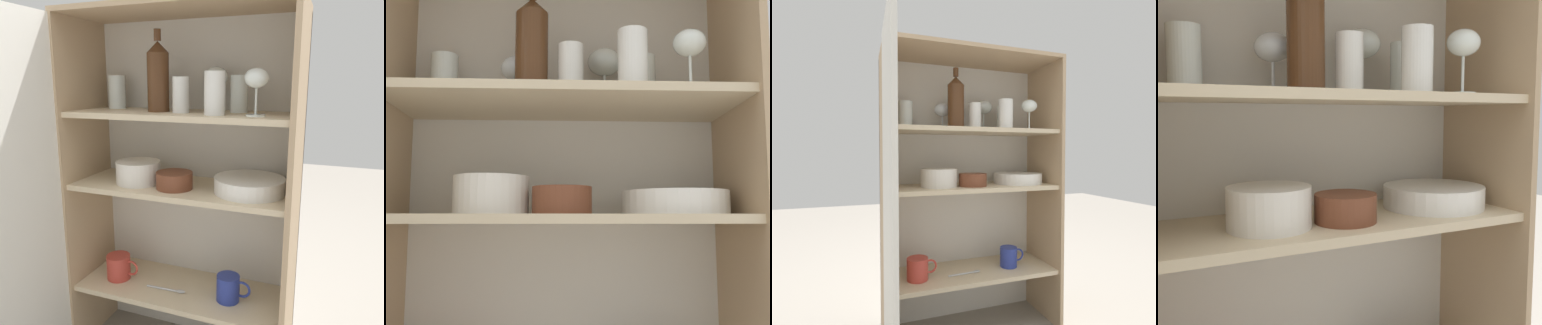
# 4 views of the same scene
# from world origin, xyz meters

# --- Properties ---
(cupboard_back_panel) EXTENTS (0.84, 0.02, 1.32)m
(cupboard_back_panel) POSITION_xyz_m (0.00, 0.31, 0.66)
(cupboard_back_panel) COLOR silver
(cupboard_back_panel) RESTS_ON ground_plane
(cupboard_side_right) EXTENTS (0.02, 0.33, 1.32)m
(cupboard_side_right) POSITION_xyz_m (0.41, 0.15, 0.66)
(cupboard_side_right) COLOR tan
(cupboard_side_right) RESTS_ON ground_plane
(shelf_board_middle) EXTENTS (0.80, 0.30, 0.02)m
(shelf_board_middle) POSITION_xyz_m (0.00, 0.15, 0.70)
(shelf_board_middle) COLOR beige
(shelf_board_upper) EXTENTS (0.80, 0.30, 0.02)m
(shelf_board_upper) POSITION_xyz_m (0.00, 0.15, 0.97)
(shelf_board_upper) COLOR beige
(tumbler_glass_0) EXTENTS (0.06, 0.06, 0.12)m
(tumbler_glass_0) POSITION_xyz_m (0.01, 0.13, 1.04)
(tumbler_glass_0) COLOR white
(tumbler_glass_0) RESTS_ON shelf_board_upper
(tumbler_glass_1) EXTENTS (0.07, 0.07, 0.14)m
(tumbler_glass_1) POSITION_xyz_m (0.15, 0.08, 1.05)
(tumbler_glass_1) COLOR white
(tumbler_glass_1) RESTS_ON shelf_board_upper
(tumbler_glass_2) EXTENTS (0.07, 0.07, 0.13)m
(tumbler_glass_2) POSITION_xyz_m (-0.31, 0.22, 1.05)
(tumbler_glass_2) COLOR white
(tumbler_glass_2) RESTS_ON shelf_board_upper
(tumbler_glass_3) EXTENTS (0.06, 0.06, 0.13)m
(tumbler_glass_3) POSITION_xyz_m (0.20, 0.21, 1.05)
(tumbler_glass_3) COLOR white
(tumbler_glass_3) RESTS_ON shelf_board_upper
(wine_glass_0) EXTENTS (0.09, 0.09, 0.16)m
(wine_glass_0) POSITION_xyz_m (0.10, 0.24, 1.10)
(wine_glass_0) COLOR white
(wine_glass_0) RESTS_ON shelf_board_upper
(wine_glass_1) EXTENTS (0.08, 0.08, 0.13)m
(wine_glass_1) POSITION_xyz_m (-0.12, 0.23, 1.08)
(wine_glass_1) COLOR white
(wine_glass_1) RESTS_ON shelf_board_upper
(wine_glass_2) EXTENTS (0.08, 0.08, 0.15)m
(wine_glass_2) POSITION_xyz_m (0.28, 0.09, 1.09)
(wine_glass_2) COLOR white
(wine_glass_2) RESTS_ON shelf_board_upper
(wine_bottle) EXTENTS (0.08, 0.08, 0.29)m
(wine_bottle) POSITION_xyz_m (-0.08, 0.14, 1.11)
(wine_bottle) COLOR #4C2D19
(wine_bottle) RESTS_ON shelf_board_upper
(plate_stack_white) EXTENTS (0.25, 0.25, 0.05)m
(plate_stack_white) POSITION_xyz_m (0.26, 0.15, 0.74)
(plate_stack_white) COLOR white
(plate_stack_white) RESTS_ON shelf_board_middle
(mixing_bowl_large) EXTENTS (0.17, 0.17, 0.08)m
(mixing_bowl_large) POSITION_xyz_m (-0.17, 0.13, 0.75)
(mixing_bowl_large) COLOR silver
(mixing_bowl_large) RESTS_ON shelf_board_middle
(serving_bowl_small) EXTENTS (0.13, 0.13, 0.06)m
(serving_bowl_small) POSITION_xyz_m (-0.01, 0.11, 0.74)
(serving_bowl_small) COLOR brown
(serving_bowl_small) RESTS_ON shelf_board_middle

